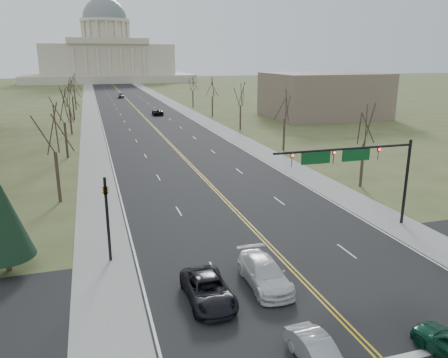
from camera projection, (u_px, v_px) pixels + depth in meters
ground at (370, 349)px, 21.10m from camera, size 600.00×600.00×0.00m
road at (134, 107)px, 122.33m from camera, size 20.00×380.00×0.01m
cross_road at (311, 288)px, 26.62m from camera, size 120.00×14.00×0.01m
sidewalk_left at (90, 108)px, 118.94m from camera, size 4.00×380.00×0.03m
sidewalk_right at (177, 105)px, 125.72m from camera, size 4.00×380.00×0.03m
center_line at (134, 107)px, 122.33m from camera, size 0.42×380.00×0.01m
edge_line_left at (98, 108)px, 119.56m from camera, size 0.15×380.00×0.01m
edge_line_right at (169, 106)px, 125.10m from camera, size 0.15×380.00×0.01m
capitol at (107, 55)px, 247.24m from camera, size 90.00×60.00×50.00m
signal_mast at (355, 161)px, 34.07m from camera, size 12.12×0.44×7.20m
signal_left at (107, 210)px, 29.27m from camera, size 0.32×0.36×6.00m
tree_r_0 at (365, 127)px, 45.79m from camera, size 3.74×3.74×8.50m
tree_l_0 at (53, 131)px, 40.62m from camera, size 3.96×3.96×9.00m
tree_r_1 at (285, 106)px, 64.20m from camera, size 3.74×3.74×8.50m
tree_l_1 at (63, 108)px, 59.02m from camera, size 3.96×3.96×9.00m
tree_r_2 at (241, 95)px, 82.60m from camera, size 3.74×3.74×8.50m
tree_l_2 at (68, 96)px, 77.43m from camera, size 3.96×3.96×9.00m
tree_r_3 at (212, 88)px, 101.01m from camera, size 3.74×3.74×8.50m
tree_l_3 at (72, 88)px, 95.83m from camera, size 3.96×3.96×9.00m
tree_r_4 at (193, 83)px, 119.41m from camera, size 3.74×3.74×8.50m
tree_l_4 at (74, 83)px, 114.24m from camera, size 3.96×3.96×9.00m
conifer_l at (2, 217)px, 27.89m from camera, size 3.64×3.64×6.50m
bldg_right_mass at (323, 95)px, 100.98m from camera, size 25.00×20.00×10.00m
car_sb_inner_lead at (317, 353)px, 19.80m from camera, size 1.63×4.10×1.33m
car_sb_outer_lead at (208, 290)px, 25.03m from camera, size 2.45×5.27×1.46m
car_sb_inner_second at (265, 273)px, 26.81m from camera, size 2.33×5.53×1.59m
car_far_nb at (158, 112)px, 105.46m from camera, size 2.37×5.02×1.39m
car_far_sb at (121, 95)px, 149.13m from camera, size 2.31×4.93×1.63m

